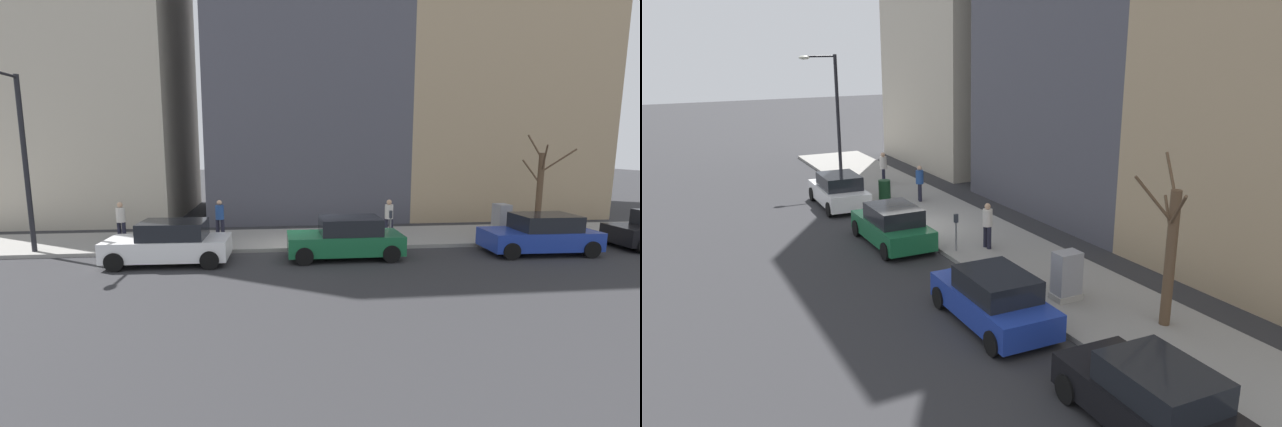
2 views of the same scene
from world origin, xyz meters
The scene contains 14 objects.
ground_plane centered at (0.00, 0.00, 0.00)m, with size 120.00×120.00×0.00m, color #2B2B2D.
sidewalk centered at (2.00, 0.00, 0.07)m, with size 4.00×36.00×0.15m, color gray.
parked_car_black centered at (-1.00, -14.38, 0.74)m, with size 2.06×4.27×1.52m.
parked_car_blue centered at (-1.24, -8.78, 0.74)m, with size 2.01×4.24×1.52m.
parked_car_green centered at (-1.11, -1.20, 0.74)m, with size 1.92×4.20×1.52m.
parked_car_white centered at (-1.22, 5.08, 0.74)m, with size 2.02×4.25×1.52m.
parking_meter centered at (0.45, -3.32, 0.98)m, with size 0.14×0.10×1.35m.
utility_box centered at (1.30, -8.59, 0.85)m, with size 0.83×0.61×1.43m.
streetlamp centered at (0.28, 10.51, 4.02)m, with size 1.97×0.32×6.50m.
bare_tree centered at (2.58, -11.14, 2.15)m, with size 1.46×1.86×4.50m.
trash_bin centered at (0.90, 4.85, 0.60)m, with size 0.56×0.56×0.90m, color #14381E.
pedestrian_near_meter centered at (1.59, -3.56, 1.09)m, with size 0.36×0.40×1.66m.
pedestrian_midblock centered at (2.23, 3.77, 1.09)m, with size 0.36×0.39×1.66m.
pedestrian_far_corner centered at (1.98, 7.79, 1.09)m, with size 0.36×0.38×1.66m.
Camera 2 is at (-9.20, -21.98, 7.44)m, focal length 35.00 mm.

